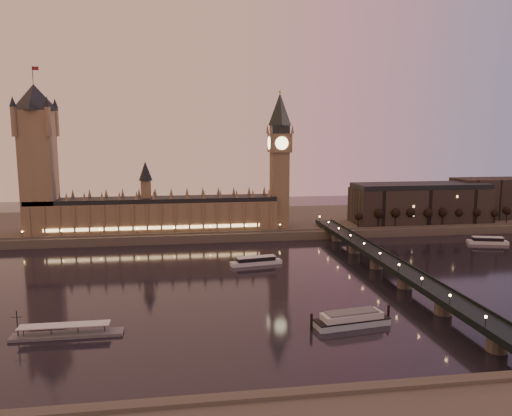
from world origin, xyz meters
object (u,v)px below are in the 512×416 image
(cruise_boat_b, at_px, (488,241))
(moored_barge, at_px, (352,319))
(cruise_boat_a, at_px, (256,261))
(pontoon_pier, at_px, (67,333))

(cruise_boat_b, distance_m, moored_barge, 198.32)
(cruise_boat_a, relative_size, cruise_boat_b, 1.12)
(pontoon_pier, bearing_deg, cruise_boat_b, 25.75)
(moored_barge, distance_m, pontoon_pier, 113.79)
(cruise_boat_b, relative_size, pontoon_pier, 0.67)
(cruise_boat_a, height_order, pontoon_pier, pontoon_pier)
(cruise_boat_b, bearing_deg, cruise_boat_a, -154.04)
(cruise_boat_a, distance_m, moored_barge, 103.92)
(cruise_boat_b, height_order, moored_barge, moored_barge)
(pontoon_pier, bearing_deg, moored_barge, -3.20)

